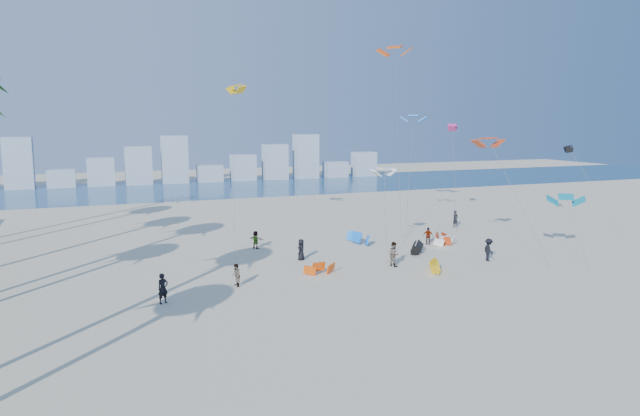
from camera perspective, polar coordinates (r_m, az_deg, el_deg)
name	(u,v)px	position (r m, az deg, el deg)	size (l,w,h in m)	color
ground	(382,345)	(30.21, 6.05, -13.00)	(220.00, 220.00, 0.00)	beige
ocean	(175,189)	(98.36, -13.77, 1.77)	(220.00, 220.00, 0.00)	navy
kitesurfer_near	(163,288)	(37.36, -14.92, -7.51)	(0.68, 0.45, 1.87)	black
kitesurfer_mid	(393,254)	(45.48, 7.10, -4.43)	(0.91, 0.71, 1.88)	gray
kitesurfers_far	(370,245)	(49.08, 4.83, -3.57)	(27.14, 14.43, 1.80)	black
grounded_kites	(400,247)	(50.29, 7.72, -3.78)	(16.68, 14.35, 1.01)	#E04B0B
flying_kites	(427,116)	(55.69, 10.30, 8.77)	(36.59, 23.83, 18.69)	white
distant_skyline	(160,166)	(107.81, -15.19, 3.93)	(85.00, 3.00, 8.40)	#9EADBF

